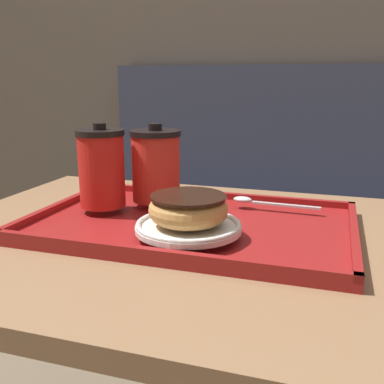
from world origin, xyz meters
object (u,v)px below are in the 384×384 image
donut_chocolate_glazed (188,208)px  coffee_cup_rear (156,165)px  coffee_cup_front (102,168)px  spoon (256,201)px

donut_chocolate_glazed → coffee_cup_rear: bearing=126.9°
donut_chocolate_glazed → coffee_cup_front: bearing=156.0°
donut_chocolate_glazed → spoon: (0.07, 0.18, -0.03)m
coffee_cup_front → coffee_cup_rear: 0.10m
coffee_cup_rear → donut_chocolate_glazed: (0.11, -0.15, -0.03)m
donut_chocolate_glazed → spoon: donut_chocolate_glazed is taller
coffee_cup_front → coffee_cup_rear: size_ratio=1.03×
donut_chocolate_glazed → spoon: bearing=68.5°
coffee_cup_rear → spoon: size_ratio=0.91×
donut_chocolate_glazed → spoon: 0.20m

